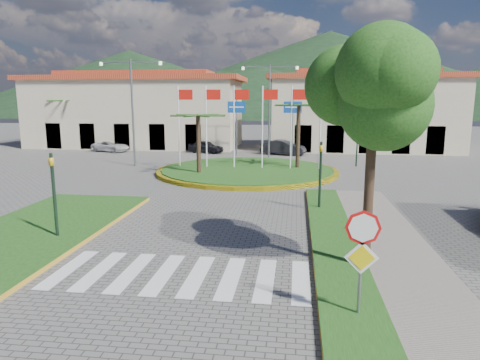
# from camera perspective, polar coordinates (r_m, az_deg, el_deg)

# --- Properties ---
(ground) EXTENTS (160.00, 160.00, 0.00)m
(ground) POSITION_cam_1_polar(r_m,az_deg,el_deg) (9.63, -15.33, -21.40)
(ground) COLOR #62605D
(ground) RESTS_ON ground
(sidewalk_right) EXTENTS (4.00, 28.00, 0.15)m
(sidewalk_right) POSITION_cam_1_polar(r_m,az_deg,el_deg) (11.02, 21.36, -16.99)
(sidewalk_right) COLOR gray
(sidewalk_right) RESTS_ON ground
(verge_right) EXTENTS (1.60, 28.00, 0.18)m
(verge_right) POSITION_cam_1_polar(r_m,az_deg,el_deg) (10.79, 14.89, -17.12)
(verge_right) COLOR #1D4413
(verge_right) RESTS_ON ground
(median_left) EXTENTS (5.00, 14.00, 0.18)m
(median_left) POSITION_cam_1_polar(r_m,az_deg,el_deg) (17.43, -27.68, -7.15)
(median_left) COLOR #1D4413
(median_left) RESTS_ON ground
(crosswalk) EXTENTS (8.00, 3.00, 0.01)m
(crosswalk) POSITION_cam_1_polar(r_m,az_deg,el_deg) (12.98, -8.38, -12.35)
(crosswalk) COLOR silver
(crosswalk) RESTS_ON ground
(roundabout_island) EXTENTS (12.70, 12.70, 6.00)m
(roundabout_island) POSITION_cam_1_polar(r_m,az_deg,el_deg) (30.06, 0.97, 1.32)
(roundabout_island) COLOR yellow
(roundabout_island) RESTS_ON ground
(stop_sign) EXTENTS (0.80, 0.11, 2.65)m
(stop_sign) POSITION_cam_1_polar(r_m,az_deg,el_deg) (10.10, 15.95, -8.62)
(stop_sign) COLOR slate
(stop_sign) RESTS_ON ground
(deciduous_tree) EXTENTS (3.60, 3.60, 6.80)m
(deciduous_tree) POSITION_cam_1_polar(r_m,az_deg,el_deg) (12.65, 17.49, 10.73)
(deciduous_tree) COLOR black
(deciduous_tree) RESTS_ON ground
(traffic_light_left) EXTENTS (0.15, 0.18, 3.20)m
(traffic_light_left) POSITION_cam_1_polar(r_m,az_deg,el_deg) (16.69, -23.59, -0.99)
(traffic_light_left) COLOR black
(traffic_light_left) RESTS_ON ground
(traffic_light_right) EXTENTS (0.15, 0.18, 3.20)m
(traffic_light_right) POSITION_cam_1_polar(r_m,az_deg,el_deg) (19.75, 10.68, 1.41)
(traffic_light_right) COLOR black
(traffic_light_right) RESTS_ON ground
(traffic_light_far) EXTENTS (0.18, 0.15, 3.20)m
(traffic_light_far) POSITION_cam_1_polar(r_m,az_deg,el_deg) (33.93, 15.37, 5.02)
(traffic_light_far) COLOR black
(traffic_light_far) RESTS_ON ground
(direction_sign_west) EXTENTS (1.60, 0.14, 5.20)m
(direction_sign_west) POSITION_cam_1_polar(r_m,az_deg,el_deg) (38.85, -0.46, 8.41)
(direction_sign_west) COLOR slate
(direction_sign_west) RESTS_ON ground
(direction_sign_east) EXTENTS (1.60, 0.14, 5.20)m
(direction_sign_east) POSITION_cam_1_polar(r_m,az_deg,el_deg) (38.47, 7.02, 8.31)
(direction_sign_east) COLOR slate
(direction_sign_east) RESTS_ON ground
(street_lamp_centre) EXTENTS (4.80, 0.16, 8.00)m
(street_lamp_centre) POSITION_cam_1_polar(r_m,az_deg,el_deg) (37.55, 3.94, 9.78)
(street_lamp_centre) COLOR slate
(street_lamp_centre) RESTS_ON ground
(street_lamp_west) EXTENTS (4.80, 0.16, 8.00)m
(street_lamp_west) POSITION_cam_1_polar(r_m,az_deg,el_deg) (33.82, -14.15, 9.40)
(street_lamp_west) COLOR slate
(street_lamp_west) RESTS_ON ground
(building_left) EXTENTS (23.32, 9.54, 8.05)m
(building_left) POSITION_cam_1_polar(r_m,az_deg,el_deg) (48.69, -13.57, 9.02)
(building_left) COLOR beige
(building_left) RESTS_ON ground
(building_right) EXTENTS (19.08, 9.54, 8.05)m
(building_right) POSITION_cam_1_polar(r_m,az_deg,el_deg) (45.97, 15.99, 8.82)
(building_right) COLOR beige
(building_right) RESTS_ON ground
(hill_far_west) EXTENTS (140.00, 140.00, 22.00)m
(hill_far_west) POSITION_cam_1_polar(r_m,az_deg,el_deg) (158.72, -14.43, 12.48)
(hill_far_west) COLOR black
(hill_far_west) RESTS_ON ground
(hill_far_mid) EXTENTS (180.00, 180.00, 30.00)m
(hill_far_mid) POSITION_cam_1_polar(r_m,az_deg,el_deg) (168.17, 11.81, 13.83)
(hill_far_mid) COLOR black
(hill_far_mid) RESTS_ON ground
(hill_near_back) EXTENTS (110.00, 110.00, 16.00)m
(hill_near_back) POSITION_cam_1_polar(r_m,az_deg,el_deg) (138.15, 1.99, 11.88)
(hill_near_back) COLOR black
(hill_near_back) RESTS_ON ground
(white_van) EXTENTS (4.15, 2.73, 1.06)m
(white_van) POSITION_cam_1_polar(r_m,az_deg,el_deg) (44.10, -16.86, 4.32)
(white_van) COLOR #BDBCBF
(white_van) RESTS_ON ground
(car_dark_a) EXTENTS (3.71, 2.34, 1.18)m
(car_dark_a) POSITION_cam_1_polar(r_m,az_deg,el_deg) (41.45, -4.57, 4.44)
(car_dark_a) COLOR black
(car_dark_a) RESTS_ON ground
(car_dark_b) EXTENTS (4.35, 2.38, 1.36)m
(car_dark_b) POSITION_cam_1_polar(r_m,az_deg,el_deg) (40.02, 5.78, 4.33)
(car_dark_b) COLOR black
(car_dark_b) RESTS_ON ground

